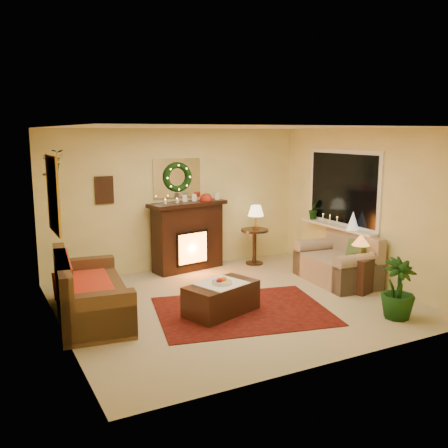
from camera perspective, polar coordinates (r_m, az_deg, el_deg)
name	(u,v)px	position (r m, az deg, el deg)	size (l,w,h in m)	color
floor	(235,303)	(7.62, 1.23, -8.97)	(5.00, 5.00, 0.00)	beige
ceiling	(235,127)	(7.18, 1.31, 10.99)	(5.00, 5.00, 0.00)	white
wall_back	(177,200)	(9.30, -5.39, 2.80)	(5.00, 5.00, 0.00)	#EFD88C
wall_front	(336,249)	(5.46, 12.66, -2.86)	(5.00, 5.00, 0.00)	#EFD88C
wall_left	(57,234)	(6.49, -18.50, -1.04)	(4.50, 4.50, 0.00)	#EFD88C
wall_right	(365,206)	(8.75, 15.80, 1.96)	(4.50, 4.50, 0.00)	#EFD88C
area_rug	(242,311)	(7.27, 2.12, -9.89)	(2.41, 1.80, 0.01)	#611A0C
sofa	(91,287)	(7.17, -14.96, -6.97)	(0.89, 2.03, 0.87)	brown
red_throw	(82,283)	(7.31, -15.92, -6.46)	(0.78, 1.26, 0.02)	#B02637
fireplace	(188,241)	(9.28, -4.17, -1.90)	(1.32, 0.42, 1.21)	black
poinsettia	(206,199)	(9.32, -2.06, 2.86)	(0.23, 0.23, 0.23)	red
mantel_candle_a	(165,205)	(8.94, -6.72, 2.20)	(0.06, 0.06, 0.18)	white
mantel_candle_b	(177,204)	(9.03, -5.38, 2.31)	(0.06, 0.06, 0.18)	silver
mantel_mirror	(177,178)	(9.24, -5.39, 5.24)	(0.92, 0.02, 0.72)	white
wreath	(178,177)	(9.20, -5.30, 5.35)	(0.55, 0.55, 0.11)	#194719
wall_art	(104,190)	(8.84, -13.52, 3.79)	(0.32, 0.03, 0.48)	#381E11
gold_mirror	(53,195)	(6.72, -18.96, 3.20)	(0.03, 0.84, 1.00)	gold
hanging_plant	(54,173)	(7.46, -18.87, 5.57)	(0.33, 0.28, 0.36)	#194719
loveseat	(337,258)	(8.74, 12.74, -3.80)	(0.85, 1.47, 0.85)	#9F937D
window_frame	(343,188)	(9.12, 13.45, 3.98)	(0.03, 1.86, 1.36)	white
window_glass	(342,188)	(9.11, 13.38, 3.98)	(0.02, 1.70, 1.22)	black
window_sill	(337,226)	(9.15, 12.77, -0.28)	(0.22, 1.86, 0.04)	white
mini_tree	(353,221)	(8.79, 14.52, 0.35)	(0.22, 0.22, 0.33)	white
sill_plant	(314,209)	(9.68, 10.26, 1.69)	(0.27, 0.22, 0.50)	#1F541C
side_table_round	(254,248)	(9.70, 3.50, -2.71)	(0.53, 0.53, 0.69)	black
lamp_cream	(256,219)	(9.63, 3.65, 0.56)	(0.31, 0.31, 0.47)	#FFE79B
end_table_square	(359,274)	(8.38, 15.12, -5.59)	(0.45, 0.45, 0.56)	black
lamp_tiffany	(361,246)	(8.25, 15.35, -2.43)	(0.28, 0.28, 0.41)	gold
coffee_table	(221,299)	(7.12, -0.32, -8.57)	(1.04, 0.57, 0.44)	#331E16
fruit_bowl	(222,283)	(7.02, -0.23, -6.81)	(0.28, 0.28, 0.07)	silver
floor_palm	(398,287)	(7.28, 19.28, -6.79)	(1.40, 1.40, 2.51)	#1F5119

